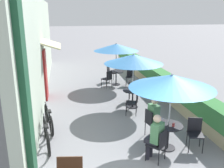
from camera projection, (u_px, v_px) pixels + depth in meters
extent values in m
cube|color=#B2C1AD|center=(41.00, 48.00, 11.05)|extent=(0.24, 14.72, 4.20)
cube|color=#19472D|center=(26.00, 97.00, 4.73)|extent=(0.12, 0.56, 4.20)
cube|color=maroon|center=(46.00, 74.00, 10.69)|extent=(0.08, 0.96, 2.10)
cube|color=beige|center=(51.00, 44.00, 10.38)|extent=(0.78, 1.80, 0.30)
cube|color=tan|center=(153.00, 82.00, 12.49)|extent=(0.44, 13.72, 0.45)
cube|color=#387A3D|center=(153.00, 72.00, 12.35)|extent=(0.60, 13.03, 0.56)
cylinder|color=black|center=(167.00, 147.00, 6.94)|extent=(0.44, 0.44, 0.02)
cylinder|color=black|center=(168.00, 137.00, 6.85)|extent=(0.06, 0.06, 0.68)
cylinder|color=black|center=(169.00, 125.00, 6.75)|extent=(0.77, 0.77, 0.02)
cylinder|color=#B7B7BC|center=(169.00, 114.00, 6.65)|extent=(0.04, 0.04, 2.06)
cone|color=#387ABC|center=(172.00, 81.00, 6.40)|extent=(2.23, 2.23, 0.35)
sphere|color=#B7B7BC|center=(172.00, 74.00, 6.35)|extent=(0.07, 0.07, 0.07)
cube|color=black|center=(156.00, 144.00, 6.26)|extent=(0.56, 0.56, 0.04)
cube|color=black|center=(163.00, 139.00, 6.09)|extent=(0.30, 0.28, 0.42)
cylinder|color=black|center=(152.00, 147.00, 6.57)|extent=(0.02, 0.02, 0.45)
cylinder|color=black|center=(146.00, 153.00, 6.29)|extent=(0.02, 0.02, 0.45)
cylinder|color=black|center=(165.00, 151.00, 6.36)|extent=(0.02, 0.02, 0.45)
cylinder|color=black|center=(159.00, 158.00, 6.08)|extent=(0.02, 0.02, 0.45)
cylinder|color=#23232D|center=(151.00, 148.00, 6.49)|extent=(0.11, 0.11, 0.47)
cylinder|color=#23232D|center=(148.00, 151.00, 6.36)|extent=(0.11, 0.11, 0.47)
cube|color=#23232D|center=(153.00, 140.00, 6.29)|extent=(0.46, 0.47, 0.12)
cube|color=#4C8456|center=(157.00, 133.00, 6.16)|extent=(0.40, 0.39, 0.50)
sphere|color=beige|center=(157.00, 119.00, 6.06)|extent=(0.20, 0.20, 0.20)
cube|color=black|center=(195.00, 135.00, 6.74)|extent=(0.50, 0.50, 0.04)
cube|color=black|center=(195.00, 125.00, 6.85)|extent=(0.37, 0.15, 0.42)
cylinder|color=black|center=(189.00, 145.00, 6.65)|extent=(0.02, 0.02, 0.45)
cylinder|color=black|center=(203.00, 146.00, 6.61)|extent=(0.02, 0.02, 0.45)
cylinder|color=black|center=(187.00, 139.00, 6.99)|extent=(0.02, 0.02, 0.45)
cylinder|color=black|center=(200.00, 139.00, 6.95)|extent=(0.02, 0.02, 0.45)
cube|color=black|center=(154.00, 123.00, 7.46)|extent=(0.47, 0.47, 0.04)
cube|color=black|center=(149.00, 117.00, 7.33)|extent=(0.11, 0.38, 0.42)
cylinder|color=black|center=(162.00, 131.00, 7.43)|extent=(0.02, 0.02, 0.45)
cylinder|color=black|center=(155.00, 126.00, 7.75)|extent=(0.02, 0.02, 0.45)
cylinder|color=black|center=(151.00, 133.00, 7.29)|extent=(0.02, 0.02, 0.45)
cylinder|color=black|center=(145.00, 128.00, 7.61)|extent=(0.02, 0.02, 0.45)
cylinder|color=#23232D|center=(160.00, 129.00, 7.52)|extent=(0.11, 0.11, 0.47)
cylinder|color=#23232D|center=(157.00, 127.00, 7.66)|extent=(0.11, 0.11, 0.47)
cube|color=#23232D|center=(156.00, 120.00, 7.47)|extent=(0.41, 0.37, 0.12)
cube|color=#4C8456|center=(154.00, 113.00, 7.36)|extent=(0.29, 0.38, 0.50)
sphere|color=beige|center=(155.00, 101.00, 7.26)|extent=(0.20, 0.20, 0.20)
cylinder|color=#B73D3D|center=(173.00, 125.00, 6.64)|extent=(0.07, 0.07, 0.09)
cylinder|color=black|center=(132.00, 107.00, 9.89)|extent=(0.44, 0.44, 0.02)
cylinder|color=black|center=(133.00, 99.00, 9.79)|extent=(0.06, 0.06, 0.68)
cylinder|color=black|center=(133.00, 90.00, 9.70)|extent=(0.77, 0.77, 0.02)
cylinder|color=#B7B7BC|center=(133.00, 82.00, 9.60)|extent=(0.04, 0.04, 2.06)
cone|color=#387ABC|center=(134.00, 59.00, 9.35)|extent=(2.23, 2.23, 0.35)
sphere|color=#B7B7BC|center=(134.00, 54.00, 9.29)|extent=(0.07, 0.07, 0.07)
cube|color=black|center=(134.00, 91.00, 10.45)|extent=(0.51, 0.51, 0.04)
cube|color=black|center=(129.00, 86.00, 10.42)|extent=(0.15, 0.37, 0.42)
cylinder|color=black|center=(138.00, 97.00, 10.32)|extent=(0.02, 0.02, 0.45)
cylinder|color=black|center=(138.00, 95.00, 10.67)|extent=(0.02, 0.02, 0.45)
cylinder|color=black|center=(129.00, 97.00, 10.37)|extent=(0.02, 0.02, 0.45)
cylinder|color=black|center=(130.00, 94.00, 10.71)|extent=(0.02, 0.02, 0.45)
cube|color=black|center=(131.00, 103.00, 9.08)|extent=(0.51, 0.51, 0.04)
cube|color=black|center=(137.00, 98.00, 8.99)|extent=(0.15, 0.37, 0.42)
cylinder|color=black|center=(127.00, 107.00, 9.33)|extent=(0.02, 0.02, 0.45)
cylinder|color=black|center=(126.00, 110.00, 8.99)|extent=(0.02, 0.02, 0.45)
cylinder|color=black|center=(136.00, 107.00, 9.29)|extent=(0.02, 0.02, 0.45)
cylinder|color=black|center=(136.00, 111.00, 8.94)|extent=(0.02, 0.02, 0.45)
cylinder|color=black|center=(116.00, 84.00, 12.90)|extent=(0.44, 0.44, 0.02)
cylinder|color=black|center=(116.00, 78.00, 12.80)|extent=(0.06, 0.06, 0.68)
cylinder|color=black|center=(116.00, 72.00, 12.70)|extent=(0.77, 0.77, 0.02)
cylinder|color=#B7B7BC|center=(116.00, 65.00, 12.61)|extent=(0.04, 0.04, 2.06)
cone|color=#387ABC|center=(116.00, 47.00, 12.35)|extent=(2.23, 2.23, 0.35)
sphere|color=#B7B7BC|center=(116.00, 43.00, 12.30)|extent=(0.07, 0.07, 0.07)
cube|color=black|center=(130.00, 77.00, 12.64)|extent=(0.52, 0.52, 0.04)
cube|color=black|center=(131.00, 72.00, 12.76)|extent=(0.36, 0.17, 0.42)
cylinder|color=black|center=(126.00, 82.00, 12.57)|extent=(0.02, 0.02, 0.45)
cylinder|color=black|center=(133.00, 82.00, 12.50)|extent=(0.02, 0.02, 0.45)
cylinder|color=black|center=(127.00, 80.00, 12.91)|extent=(0.02, 0.02, 0.45)
cylinder|color=black|center=(134.00, 80.00, 12.84)|extent=(0.02, 0.02, 0.45)
cube|color=black|center=(111.00, 73.00, 13.43)|extent=(0.45, 0.45, 0.04)
cube|color=black|center=(108.00, 69.00, 13.31)|extent=(0.08, 0.38, 0.42)
cylinder|color=black|center=(116.00, 78.00, 13.39)|extent=(0.02, 0.02, 0.45)
cylinder|color=black|center=(113.00, 76.00, 13.71)|extent=(0.02, 0.02, 0.45)
cylinder|color=black|center=(109.00, 78.00, 13.27)|extent=(0.02, 0.02, 0.45)
cylinder|color=black|center=(107.00, 76.00, 13.60)|extent=(0.02, 0.02, 0.45)
cube|color=black|center=(107.00, 79.00, 12.25)|extent=(0.56, 0.56, 0.04)
cube|color=black|center=(109.00, 75.00, 12.07)|extent=(0.32, 0.26, 0.42)
cylinder|color=black|center=(106.00, 82.00, 12.55)|extent=(0.02, 0.02, 0.45)
cylinder|color=black|center=(101.00, 83.00, 12.29)|extent=(0.02, 0.02, 0.45)
cylinder|color=black|center=(112.00, 83.00, 12.33)|extent=(0.02, 0.02, 0.45)
cylinder|color=black|center=(107.00, 85.00, 12.07)|extent=(0.02, 0.02, 0.45)
cylinder|color=white|center=(115.00, 70.00, 12.84)|extent=(0.07, 0.07, 0.09)
torus|color=black|center=(45.00, 127.00, 7.46)|extent=(0.15, 0.66, 0.66)
torus|color=black|center=(48.00, 144.00, 6.50)|extent=(0.15, 0.66, 0.66)
cylinder|color=black|center=(46.00, 129.00, 6.93)|extent=(0.15, 0.82, 0.04)
cylinder|color=black|center=(47.00, 137.00, 6.81)|extent=(0.12, 0.60, 0.40)
cylinder|color=black|center=(47.00, 130.00, 6.64)|extent=(0.04, 0.04, 0.23)
cube|color=black|center=(46.00, 126.00, 6.60)|extent=(0.13, 0.23, 0.05)
cylinder|color=black|center=(44.00, 117.00, 7.32)|extent=(0.09, 0.46, 0.03)
torus|color=black|center=(47.00, 113.00, 8.47)|extent=(0.18, 0.65, 0.65)
torus|color=black|center=(51.00, 126.00, 7.53)|extent=(0.18, 0.65, 0.65)
cylinder|color=black|center=(48.00, 114.00, 7.95)|extent=(0.19, 0.82, 0.04)
cylinder|color=black|center=(50.00, 121.00, 7.83)|extent=(0.15, 0.60, 0.40)
cylinder|color=black|center=(50.00, 115.00, 7.67)|extent=(0.04, 0.04, 0.23)
cube|color=black|center=(49.00, 111.00, 7.64)|extent=(0.14, 0.23, 0.05)
cylinder|color=black|center=(46.00, 104.00, 8.34)|extent=(0.11, 0.46, 0.03)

